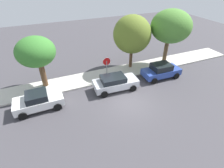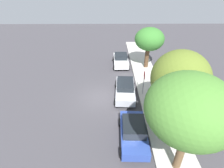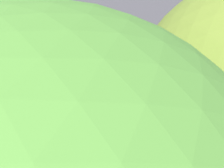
# 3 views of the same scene
# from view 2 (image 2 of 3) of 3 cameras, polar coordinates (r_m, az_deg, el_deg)

# --- Properties ---
(ground_plane) EXTENTS (60.00, 60.00, 0.00)m
(ground_plane) POSITION_cam_2_polar(r_m,az_deg,el_deg) (16.67, -3.60, -4.56)
(ground_plane) COLOR #423F44
(sidewalk_curb) EXTENTS (32.00, 2.67, 0.14)m
(sidewalk_curb) POSITION_cam_2_polar(r_m,az_deg,el_deg) (17.09, 13.31, -4.15)
(sidewalk_curb) COLOR beige
(sidewalk_curb) RESTS_ON ground_plane
(stop_sign) EXTENTS (0.81, 0.08, 2.57)m
(stop_sign) POSITION_cam_2_polar(r_m,az_deg,el_deg) (16.39, 10.43, 1.65)
(stop_sign) COLOR gray
(stop_sign) RESTS_ON ground_plane
(parked_car_silver) EXTENTS (4.23, 2.15, 1.44)m
(parked_car_silver) POSITION_cam_2_polar(r_m,az_deg,el_deg) (16.56, 4.32, -1.69)
(parked_car_silver) COLOR silver
(parked_car_silver) RESTS_ON ground_plane
(parked_car_blue) EXTENTS (3.99, 2.06, 1.52)m
(parked_car_blue) POSITION_cam_2_polar(r_m,az_deg,el_deg) (12.51, 7.04, -15.20)
(parked_car_blue) COLOR #2D479E
(parked_car_blue) RESTS_ON ground_plane
(parked_car_white) EXTENTS (3.83, 2.00, 1.50)m
(parked_car_white) POSITION_cam_2_polar(r_m,az_deg,el_deg) (22.51, 2.89, 7.90)
(parked_car_white) COLOR white
(parked_car_white) RESTS_ON ground_plane
(street_tree_near_corner) EXTENTS (3.43, 3.43, 4.93)m
(street_tree_near_corner) POSITION_cam_2_polar(r_m,az_deg,el_deg) (21.41, 12.12, 14.02)
(street_tree_near_corner) COLOR #513823
(street_tree_near_corner) RESTS_ON ground_plane
(street_tree_mid_block) EXTENTS (4.28, 4.28, 6.29)m
(street_tree_mid_block) POSITION_cam_2_polar(r_m,az_deg,el_deg) (9.08, 23.94, -7.56)
(street_tree_mid_block) COLOR brown
(street_tree_mid_block) RESTS_ON ground_plane
(street_tree_far) EXTENTS (3.99, 3.99, 5.86)m
(street_tree_far) POSITION_cam_2_polar(r_m,az_deg,el_deg) (12.89, 21.26, 1.65)
(street_tree_far) COLOR #513823
(street_tree_far) RESTS_ON ground_plane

